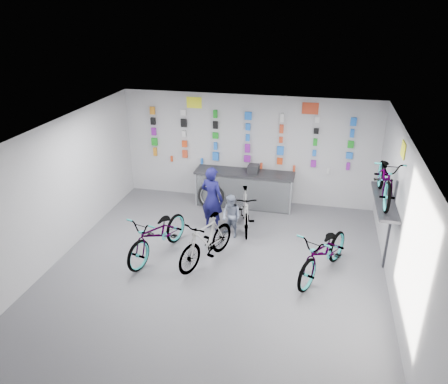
% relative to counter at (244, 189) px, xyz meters
% --- Properties ---
extents(floor, '(8.00, 8.00, 0.00)m').
position_rel_counter_xyz_m(floor, '(0.00, -3.54, -0.49)').
color(floor, '#4B4B50').
rests_on(floor, ground).
extents(ceiling, '(8.00, 8.00, 0.00)m').
position_rel_counter_xyz_m(ceiling, '(0.00, -3.54, 2.51)').
color(ceiling, white).
rests_on(ceiling, wall_back).
extents(wall_back, '(7.00, 0.00, 7.00)m').
position_rel_counter_xyz_m(wall_back, '(0.00, 0.46, 1.01)').
color(wall_back, '#B2B2B4').
rests_on(wall_back, floor).
extents(wall_front, '(7.00, 0.00, 7.00)m').
position_rel_counter_xyz_m(wall_front, '(0.00, -7.54, 1.01)').
color(wall_front, '#B2B2B4').
rests_on(wall_front, floor).
extents(wall_left, '(0.00, 8.00, 8.00)m').
position_rel_counter_xyz_m(wall_left, '(-3.50, -3.54, 1.01)').
color(wall_left, '#B2B2B4').
rests_on(wall_left, floor).
extents(wall_right, '(0.00, 8.00, 8.00)m').
position_rel_counter_xyz_m(wall_right, '(3.50, -3.54, 1.01)').
color(wall_right, '#B2B2B4').
rests_on(wall_right, floor).
extents(counter, '(2.70, 0.66, 1.00)m').
position_rel_counter_xyz_m(counter, '(0.00, 0.00, 0.00)').
color(counter, black).
rests_on(counter, floor).
extents(merch_wall, '(5.57, 0.08, 1.56)m').
position_rel_counter_xyz_m(merch_wall, '(-0.13, 0.39, 1.29)').
color(merch_wall, orange).
rests_on(merch_wall, wall_back).
extents(wall_bracket, '(0.39, 1.90, 2.00)m').
position_rel_counter_xyz_m(wall_bracket, '(3.33, -2.34, 0.98)').
color(wall_bracket, '#333338').
rests_on(wall_bracket, wall_right).
extents(sign_left, '(0.42, 0.02, 0.30)m').
position_rel_counter_xyz_m(sign_left, '(-1.50, 0.44, 2.23)').
color(sign_left, '#FBFF22').
rests_on(sign_left, wall_back).
extents(sign_right, '(0.42, 0.02, 0.30)m').
position_rel_counter_xyz_m(sign_right, '(1.60, 0.44, 2.23)').
color(sign_right, '#BF3D21').
rests_on(sign_right, wall_back).
extents(sign_side, '(0.02, 0.40, 0.30)m').
position_rel_counter_xyz_m(sign_side, '(3.48, -2.34, 2.16)').
color(sign_side, '#FBFF22').
rests_on(sign_side, wall_right).
extents(bike_left, '(1.26, 2.19, 1.09)m').
position_rel_counter_xyz_m(bike_left, '(-1.39, -2.97, 0.06)').
color(bike_left, gray).
rests_on(bike_left, floor).
extents(bike_center, '(1.19, 1.84, 1.08)m').
position_rel_counter_xyz_m(bike_center, '(-0.28, -2.99, 0.05)').
color(bike_center, gray).
rests_on(bike_center, floor).
extents(bike_right, '(1.52, 2.18, 1.09)m').
position_rel_counter_xyz_m(bike_right, '(2.20, -2.94, 0.06)').
color(bike_right, gray).
rests_on(bike_right, floor).
extents(bike_service, '(0.84, 1.76, 1.02)m').
position_rel_counter_xyz_m(bike_service, '(0.27, -1.30, 0.02)').
color(bike_service, gray).
rests_on(bike_service, floor).
extents(bike_wall, '(0.63, 1.80, 0.95)m').
position_rel_counter_xyz_m(bike_wall, '(3.25, -2.34, 1.57)').
color(bike_wall, gray).
rests_on(bike_wall, wall_bracket).
extents(clerk, '(0.69, 0.56, 1.64)m').
position_rel_counter_xyz_m(clerk, '(-0.54, -1.48, 0.33)').
color(clerk, '#100F43').
rests_on(clerk, floor).
extents(customer, '(0.65, 0.61, 1.07)m').
position_rel_counter_xyz_m(customer, '(0.01, -1.75, 0.05)').
color(customer, slate).
rests_on(customer, floor).
extents(spare_wheel, '(0.74, 0.21, 0.74)m').
position_rel_counter_xyz_m(spare_wheel, '(-0.86, -0.37, -0.12)').
color(spare_wheel, black).
rests_on(spare_wheel, floor).
extents(register, '(0.30, 0.32, 0.22)m').
position_rel_counter_xyz_m(register, '(0.24, 0.01, 0.62)').
color(register, black).
rests_on(register, counter).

